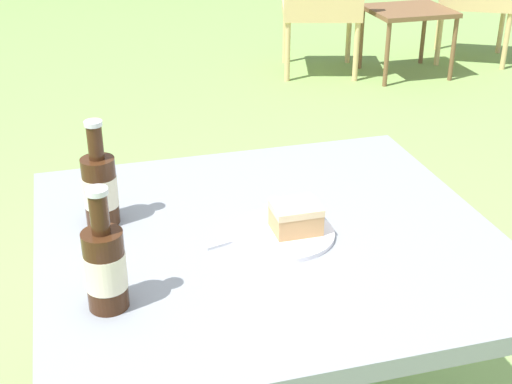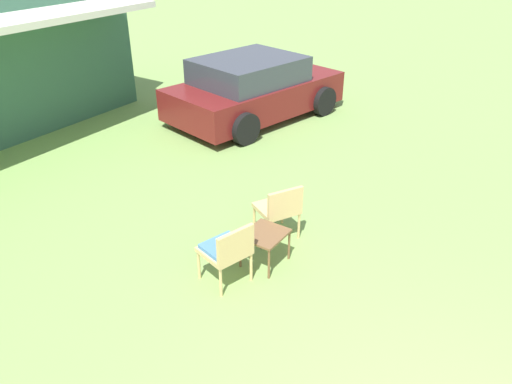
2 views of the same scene
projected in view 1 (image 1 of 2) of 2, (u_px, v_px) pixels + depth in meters
The scene contains 8 objects.
wicker_chair_cushioned at pixel (322, 4), 4.73m from camera, with size 0.62×0.61×0.80m.
garden_side_table at pixel (409, 16), 4.76m from camera, with size 0.53×0.47×0.45m.
patio_table at pixel (268, 258), 1.53m from camera, with size 0.96×0.88×0.73m.
cake_on_plate at pixel (289, 226), 1.49m from camera, with size 0.22×0.22×0.07m.
cola_bottle_near at pixel (100, 187), 1.51m from camera, with size 0.07×0.07×0.23m.
cola_bottle_far at pixel (105, 266), 1.23m from camera, with size 0.07×0.07×0.23m.
fork at pixel (248, 237), 1.48m from camera, with size 0.19×0.06×0.01m.
loose_bottle_cap at pixel (298, 217), 1.56m from camera, with size 0.03×0.03×0.01m.
Camera 1 is at (-0.37, -1.25, 1.48)m, focal length 50.00 mm.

